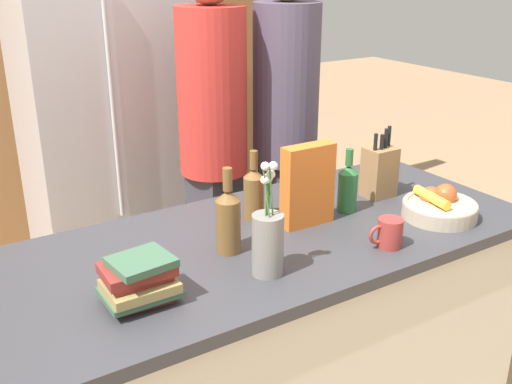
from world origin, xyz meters
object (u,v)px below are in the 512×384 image
object	(u,v)px
flower_vase	(268,241)
person_in_blue	(285,127)
fruit_bowl	(440,206)
bottle_oil	(348,187)
coffee_mug	(389,233)
knife_block	(379,171)
bottle_wine	(254,193)
person_at_sink	(213,136)
refrigerator	(104,109)
bottle_vinegar	(228,219)
book_stack	(139,280)
cereal_box	(308,185)

from	to	relation	value
flower_vase	person_in_blue	distance (m)	1.15
fruit_bowl	bottle_oil	world-z (taller)	bottle_oil
coffee_mug	person_in_blue	world-z (taller)	person_in_blue
knife_block	flower_vase	distance (m)	0.75
bottle_oil	bottle_wine	bearing A→B (deg)	160.11
coffee_mug	person_in_blue	xyz separation A→B (m)	(0.28, 0.97, 0.08)
bottle_oil	flower_vase	bearing A→B (deg)	-154.81
person_at_sink	refrigerator	bearing A→B (deg)	84.49
bottle_vinegar	person_in_blue	xyz separation A→B (m)	(0.72, 0.73, 0.02)
book_stack	bottle_vinegar	distance (m)	0.37
person_at_sink	bottle_wine	bearing A→B (deg)	-130.52
bottle_wine	cereal_box	bearing A→B (deg)	-44.82
bottle_oil	person_at_sink	xyz separation A→B (m)	(-0.15, 0.72, 0.03)
cereal_box	book_stack	distance (m)	0.70
knife_block	book_stack	bearing A→B (deg)	-167.76
fruit_bowl	coffee_mug	world-z (taller)	fruit_bowl
coffee_mug	cereal_box	bearing A→B (deg)	112.05
fruit_bowl	person_at_sink	bearing A→B (deg)	112.83
fruit_bowl	person_at_sink	world-z (taller)	person_at_sink
refrigerator	person_in_blue	distance (m)	0.97
bottle_wine	book_stack	bearing A→B (deg)	-151.24
knife_block	bottle_vinegar	world-z (taller)	bottle_vinegar
person_in_blue	book_stack	bearing A→B (deg)	-167.89
flower_vase	person_in_blue	world-z (taller)	person_in_blue
fruit_bowl	bottle_wine	bearing A→B (deg)	149.87
bottle_oil	person_in_blue	size ratio (longest dim) A/B	0.13
bottle_oil	bottle_vinegar	bearing A→B (deg)	-174.42
book_stack	bottle_wine	distance (m)	0.62
fruit_bowl	bottle_vinegar	distance (m)	0.78
knife_block	coffee_mug	xyz separation A→B (m)	(-0.28, -0.34, -0.05)
fruit_bowl	bottle_oil	distance (m)	0.33
flower_vase	bottle_wine	xyz separation A→B (m)	(0.17, 0.35, -0.01)
fruit_bowl	flower_vase	size ratio (longest dim) A/B	0.75
book_stack	bottle_oil	world-z (taller)	bottle_oil
refrigerator	fruit_bowl	world-z (taller)	refrigerator
coffee_mug	bottle_oil	bearing A→B (deg)	75.21
fruit_bowl	cereal_box	distance (m)	0.49
flower_vase	refrigerator	bearing A→B (deg)	86.63
bottle_vinegar	person_in_blue	bearing A→B (deg)	45.27
book_stack	bottle_vinegar	xyz separation A→B (m)	(0.34, 0.13, 0.04)
bottle_oil	knife_block	bearing A→B (deg)	14.07
coffee_mug	person_at_sink	xyz separation A→B (m)	(-0.07, 1.02, 0.08)
person_in_blue	coffee_mug	bearing A→B (deg)	-132.72
refrigerator	knife_block	world-z (taller)	refrigerator
fruit_bowl	person_in_blue	distance (m)	0.89
person_in_blue	bottle_wine	bearing A→B (deg)	-159.78
cereal_box	bottle_wine	size ratio (longest dim) A/B	1.13
person_at_sink	person_in_blue	bearing A→B (deg)	-32.38
bottle_oil	bottle_wine	world-z (taller)	bottle_wine
knife_block	refrigerator	bearing A→B (deg)	113.25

